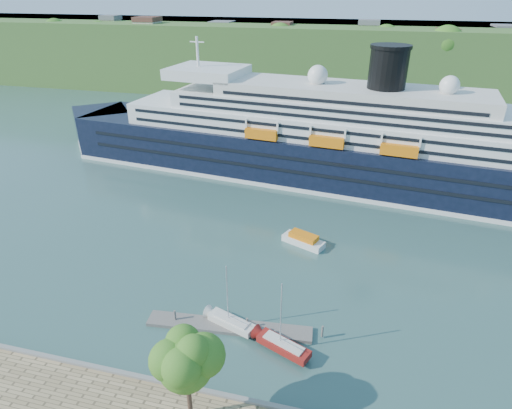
# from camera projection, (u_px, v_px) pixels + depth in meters

# --- Properties ---
(ground) EXTENTS (400.00, 400.00, 0.00)m
(ground) POSITION_uv_depth(u_px,v_px,m) (214.00, 399.00, 42.45)
(ground) COLOR #2D5049
(ground) RESTS_ON ground
(far_hillside) EXTENTS (400.00, 50.00, 24.00)m
(far_hillside) POSITION_uv_depth(u_px,v_px,m) (338.00, 58.00, 161.97)
(far_hillside) COLOR #3D5F26
(far_hillside) RESTS_ON ground
(quay_coping) EXTENTS (220.00, 0.50, 0.30)m
(quay_coping) POSITION_uv_depth(u_px,v_px,m) (213.00, 393.00, 41.75)
(quay_coping) COLOR slate
(quay_coping) RESTS_ON promenade
(cruise_ship) EXTENTS (123.17, 31.69, 27.38)m
(cruise_ship) POSITION_uv_depth(u_px,v_px,m) (315.00, 114.00, 85.39)
(cruise_ship) COLOR black
(cruise_ship) RESTS_ON ground
(promenade_tree) EXTENTS (6.50, 6.50, 10.77)m
(promenade_tree) POSITION_uv_depth(u_px,v_px,m) (187.00, 374.00, 37.28)
(promenade_tree) COLOR #2D641A
(promenade_tree) RESTS_ON promenade
(floating_pontoon) EXTENTS (20.03, 4.36, 0.44)m
(floating_pontoon) POSITION_uv_depth(u_px,v_px,m) (229.00, 326.00, 51.16)
(floating_pontoon) COLOR gray
(floating_pontoon) RESTS_ON ground
(sailboat_white_near) EXTENTS (6.77, 3.84, 8.44)m
(sailboat_white_near) POSITION_uv_depth(u_px,v_px,m) (231.00, 300.00, 49.33)
(sailboat_white_near) COLOR silver
(sailboat_white_near) RESTS_ON ground
(sailboat_red) EXTENTS (7.10, 4.38, 8.90)m
(sailboat_red) POSITION_uv_depth(u_px,v_px,m) (284.00, 322.00, 45.82)
(sailboat_red) COLOR maroon
(sailboat_red) RESTS_ON ground
(tender_launch) EXTENTS (7.19, 4.76, 1.88)m
(tender_launch) POSITION_uv_depth(u_px,v_px,m) (303.00, 239.00, 67.34)
(tender_launch) COLOR orange
(tender_launch) RESTS_ON ground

